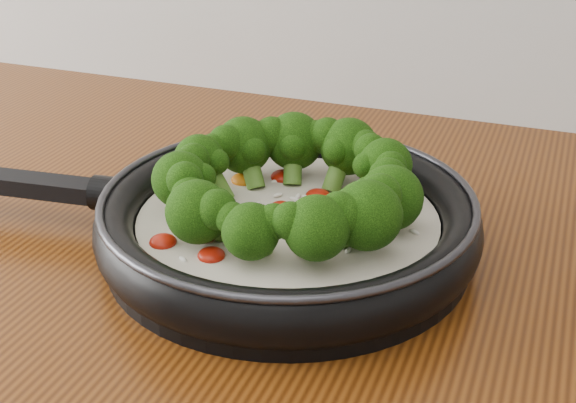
% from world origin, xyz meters
% --- Properties ---
extents(skillet, '(0.55, 0.38, 0.10)m').
position_xyz_m(skillet, '(0.01, 1.09, 0.94)').
color(skillet, black).
rests_on(skillet, counter).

